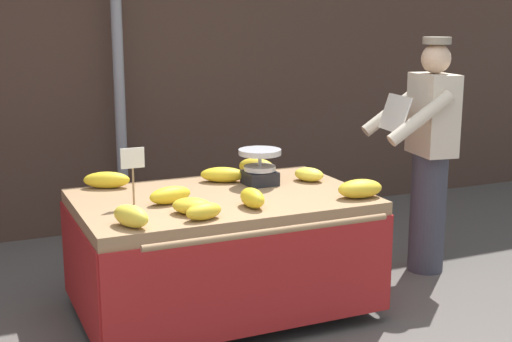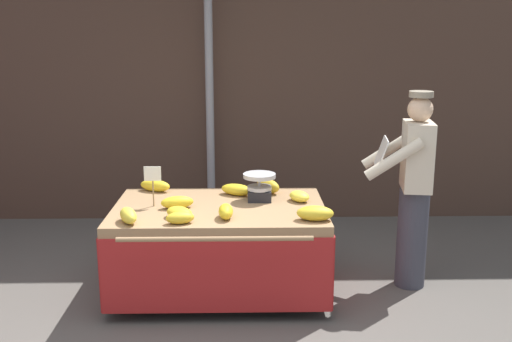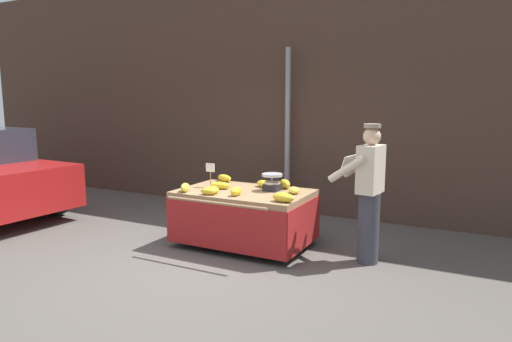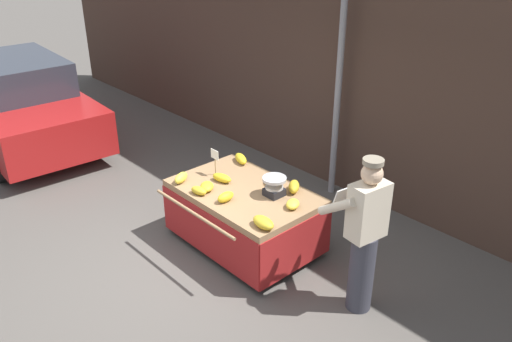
# 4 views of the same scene
# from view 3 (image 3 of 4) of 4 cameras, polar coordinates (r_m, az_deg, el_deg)

# --- Properties ---
(ground_plane) EXTENTS (60.00, 60.00, 0.00)m
(ground_plane) POSITION_cam_3_polar(r_m,az_deg,el_deg) (5.63, -7.49, -11.86)
(ground_plane) COLOR #514C47
(back_wall) EXTENTS (16.00, 0.24, 4.35)m
(back_wall) POSITION_cam_3_polar(r_m,az_deg,el_deg) (8.07, 5.29, 10.17)
(back_wall) COLOR #473328
(back_wall) RESTS_ON ground
(street_pole) EXTENTS (0.09, 0.09, 2.87)m
(street_pole) POSITION_cam_3_polar(r_m,az_deg,el_deg) (7.81, 3.99, 4.81)
(street_pole) COLOR gray
(street_pole) RESTS_ON ground
(banana_cart) EXTENTS (1.78, 1.34, 0.77)m
(banana_cart) POSITION_cam_3_polar(r_m,az_deg,el_deg) (6.19, -1.49, -4.31)
(banana_cart) COLOR #93704C
(banana_cart) RESTS_ON ground
(weighing_scale) EXTENTS (0.28, 0.28, 0.23)m
(weighing_scale) POSITION_cam_3_polar(r_m,az_deg,el_deg) (6.12, 2.05, -1.41)
(weighing_scale) COLOR black
(weighing_scale) RESTS_ON banana_cart
(price_sign) EXTENTS (0.14, 0.01, 0.34)m
(price_sign) POSITION_cam_3_polar(r_m,az_deg,el_deg) (6.38, -5.79, 0.15)
(price_sign) COLOR #997A51
(price_sign) RESTS_ON banana_cart
(banana_bunch_0) EXTENTS (0.28, 0.27, 0.09)m
(banana_bunch_0) POSITION_cam_3_polar(r_m,az_deg,el_deg) (6.01, -5.48, -2.34)
(banana_bunch_0) COLOR gold
(banana_bunch_0) RESTS_ON banana_cart
(banana_bunch_1) EXTENTS (0.33, 0.26, 0.10)m
(banana_bunch_1) POSITION_cam_3_polar(r_m,az_deg,el_deg) (6.36, 1.07, -1.64)
(banana_bunch_1) COLOR gold
(banana_bunch_1) RESTS_ON banana_cart
(banana_bunch_2) EXTENTS (0.23, 0.15, 0.09)m
(banana_bunch_2) POSITION_cam_3_polar(r_m,az_deg,el_deg) (5.89, -6.01, -2.57)
(banana_bunch_2) COLOR gold
(banana_bunch_2) RESTS_ON banana_cart
(banana_bunch_3) EXTENTS (0.21, 0.27, 0.12)m
(banana_bunch_3) POSITION_cam_3_polar(r_m,az_deg,el_deg) (6.13, -8.96, -2.06)
(banana_bunch_3) COLOR yellow
(banana_bunch_3) RESTS_ON banana_cart
(banana_bunch_4) EXTENTS (0.32, 0.23, 0.11)m
(banana_bunch_4) POSITION_cam_3_polar(r_m,az_deg,el_deg) (6.84, -4.01, -0.89)
(banana_bunch_4) COLOR gold
(banana_bunch_4) RESTS_ON banana_cart
(banana_bunch_5) EXTENTS (0.23, 0.25, 0.09)m
(banana_bunch_5) POSITION_cam_3_polar(r_m,az_deg,el_deg) (5.96, 4.83, -2.44)
(banana_bunch_5) COLOR yellow
(banana_bunch_5) RESTS_ON banana_cart
(banana_bunch_6) EXTENTS (0.29, 0.17, 0.10)m
(banana_bunch_6) POSITION_cam_3_polar(r_m,az_deg,el_deg) (6.26, -4.51, -1.83)
(banana_bunch_6) COLOR gold
(banana_bunch_6) RESTS_ON banana_cart
(banana_bunch_7) EXTENTS (0.30, 0.18, 0.11)m
(banana_bunch_7) POSITION_cam_3_polar(r_m,az_deg,el_deg) (5.46, 3.46, -3.34)
(banana_bunch_7) COLOR gold
(banana_bunch_7) RESTS_ON banana_cart
(banana_bunch_8) EXTENTS (0.27, 0.28, 0.12)m
(banana_bunch_8) POSITION_cam_3_polar(r_m,az_deg,el_deg) (6.31, 3.67, -1.62)
(banana_bunch_8) COLOR gold
(banana_bunch_8) RESTS_ON banana_cart
(banana_bunch_9) EXTENTS (0.12, 0.23, 0.11)m
(banana_bunch_9) POSITION_cam_3_polar(r_m,az_deg,el_deg) (5.82, -2.53, -2.58)
(banana_bunch_9) COLOR gold
(banana_bunch_9) RESTS_ON banana_cart
(vendor_person) EXTENTS (0.62, 0.57, 1.71)m
(vendor_person) POSITION_cam_3_polar(r_m,az_deg,el_deg) (5.65, 14.01, -2.72)
(vendor_person) COLOR #383842
(vendor_person) RESTS_ON ground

